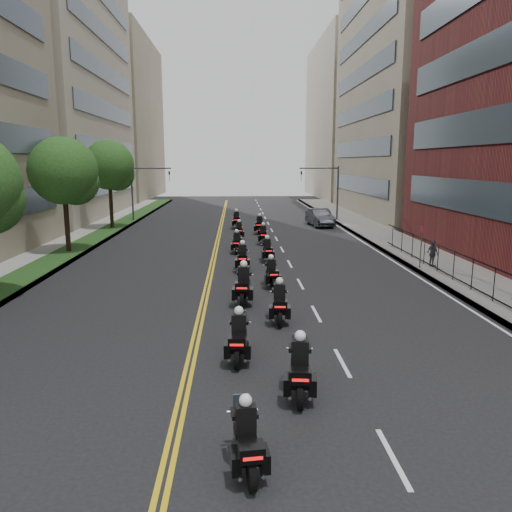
{
  "coord_description": "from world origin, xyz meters",
  "views": [
    {
      "loc": [
        -0.03,
        -9.28,
        6.07
      ],
      "look_at": [
        0.97,
        15.14,
        1.43
      ],
      "focal_mm": 35.0,
      "sensor_mm": 36.0,
      "label": 1
    }
  ],
  "objects_px": {
    "motorcycle_5": "(271,274)",
    "motorcycle_10": "(239,231)",
    "motorcycle_0": "(247,441)",
    "motorcycle_12": "(236,221)",
    "motorcycle_3": "(279,304)",
    "motorcycle_1": "(300,371)",
    "motorcycle_4": "(244,287)",
    "parked_sedan": "(320,217)",
    "motorcycle_11": "(259,226)",
    "motorcycle_8": "(237,244)",
    "pedestrian_c": "(433,253)",
    "motorcycle_6": "(243,259)",
    "motorcycle_2": "(239,339)",
    "motorcycle_9": "(263,236)",
    "motorcycle_7": "(267,251)"
  },
  "relations": [
    {
      "from": "motorcycle_12",
      "to": "parked_sedan",
      "type": "height_order",
      "value": "motorcycle_12"
    },
    {
      "from": "motorcycle_6",
      "to": "motorcycle_10",
      "type": "bearing_deg",
      "value": 91.53
    },
    {
      "from": "motorcycle_6",
      "to": "motorcycle_8",
      "type": "height_order",
      "value": "motorcycle_6"
    },
    {
      "from": "motorcycle_11",
      "to": "parked_sedan",
      "type": "bearing_deg",
      "value": 46.27
    },
    {
      "from": "motorcycle_10",
      "to": "motorcycle_7",
      "type": "bearing_deg",
      "value": -82.0
    },
    {
      "from": "motorcycle_0",
      "to": "pedestrian_c",
      "type": "height_order",
      "value": "pedestrian_c"
    },
    {
      "from": "motorcycle_9",
      "to": "motorcycle_8",
      "type": "bearing_deg",
      "value": -115.82
    },
    {
      "from": "motorcycle_7",
      "to": "parked_sedan",
      "type": "relative_size",
      "value": 0.44
    },
    {
      "from": "motorcycle_4",
      "to": "motorcycle_6",
      "type": "xyz_separation_m",
      "value": [
        0.05,
        6.55,
        -0.05
      ]
    },
    {
      "from": "motorcycle_8",
      "to": "motorcycle_10",
      "type": "xyz_separation_m",
      "value": [
        0.21,
        6.0,
        -0.01
      ]
    },
    {
      "from": "motorcycle_6",
      "to": "motorcycle_4",
      "type": "bearing_deg",
      "value": -89.36
    },
    {
      "from": "motorcycle_4",
      "to": "motorcycle_12",
      "type": "relative_size",
      "value": 1.04
    },
    {
      "from": "motorcycle_5",
      "to": "motorcycle_10",
      "type": "height_order",
      "value": "motorcycle_5"
    },
    {
      "from": "motorcycle_4",
      "to": "motorcycle_12",
      "type": "bearing_deg",
      "value": 95.44
    },
    {
      "from": "motorcycle_8",
      "to": "motorcycle_10",
      "type": "relative_size",
      "value": 1.01
    },
    {
      "from": "motorcycle_2",
      "to": "motorcycle_9",
      "type": "xyz_separation_m",
      "value": [
        1.98,
        22.1,
        -0.03
      ]
    },
    {
      "from": "motorcycle_4",
      "to": "motorcycle_8",
      "type": "height_order",
      "value": "motorcycle_4"
    },
    {
      "from": "motorcycle_10",
      "to": "motorcycle_1",
      "type": "bearing_deg",
      "value": -89.53
    },
    {
      "from": "motorcycle_8",
      "to": "parked_sedan",
      "type": "xyz_separation_m",
      "value": [
        7.98,
        13.87,
        0.19
      ]
    },
    {
      "from": "motorcycle_2",
      "to": "motorcycle_3",
      "type": "height_order",
      "value": "motorcycle_3"
    },
    {
      "from": "motorcycle_6",
      "to": "motorcycle_11",
      "type": "height_order",
      "value": "motorcycle_11"
    },
    {
      "from": "motorcycle_9",
      "to": "parked_sedan",
      "type": "xyz_separation_m",
      "value": [
        5.99,
        10.31,
        0.18
      ]
    },
    {
      "from": "motorcycle_10",
      "to": "parked_sedan",
      "type": "relative_size",
      "value": 0.43
    },
    {
      "from": "parked_sedan",
      "to": "motorcycle_2",
      "type": "bearing_deg",
      "value": -110.0
    },
    {
      "from": "motorcycle_1",
      "to": "pedestrian_c",
      "type": "height_order",
      "value": "motorcycle_1"
    },
    {
      "from": "motorcycle_4",
      "to": "parked_sedan",
      "type": "height_order",
      "value": "motorcycle_4"
    },
    {
      "from": "motorcycle_5",
      "to": "motorcycle_3",
      "type": "bearing_deg",
      "value": -94.71
    },
    {
      "from": "pedestrian_c",
      "to": "motorcycle_8",
      "type": "bearing_deg",
      "value": 46.44
    },
    {
      "from": "parked_sedan",
      "to": "pedestrian_c",
      "type": "bearing_deg",
      "value": -86.9
    },
    {
      "from": "motorcycle_7",
      "to": "motorcycle_9",
      "type": "bearing_deg",
      "value": 86.46
    },
    {
      "from": "motorcycle_6",
      "to": "pedestrian_c",
      "type": "height_order",
      "value": "motorcycle_6"
    },
    {
      "from": "motorcycle_0",
      "to": "motorcycle_2",
      "type": "relative_size",
      "value": 0.91
    },
    {
      "from": "motorcycle_7",
      "to": "parked_sedan",
      "type": "xyz_separation_m",
      "value": [
        6.1,
        16.88,
        0.18
      ]
    },
    {
      "from": "motorcycle_5",
      "to": "motorcycle_11",
      "type": "relative_size",
      "value": 0.92
    },
    {
      "from": "motorcycle_4",
      "to": "motorcycle_8",
      "type": "bearing_deg",
      "value": 96.09
    },
    {
      "from": "motorcycle_0",
      "to": "parked_sedan",
      "type": "xyz_separation_m",
      "value": [
        7.85,
        38.02,
        0.21
      ]
    },
    {
      "from": "motorcycle_5",
      "to": "motorcycle_9",
      "type": "distance_m",
      "value": 12.92
    },
    {
      "from": "motorcycle_1",
      "to": "motorcycle_4",
      "type": "bearing_deg",
      "value": 105.0
    },
    {
      "from": "motorcycle_6",
      "to": "motorcycle_8",
      "type": "distance_m",
      "value": 5.69
    },
    {
      "from": "motorcycle_3",
      "to": "motorcycle_7",
      "type": "relative_size",
      "value": 1.06
    },
    {
      "from": "motorcycle_6",
      "to": "parked_sedan",
      "type": "relative_size",
      "value": 0.47
    },
    {
      "from": "motorcycle_11",
      "to": "motorcycle_12",
      "type": "xyz_separation_m",
      "value": [
        -1.95,
        3.54,
        0.02
      ]
    },
    {
      "from": "motorcycle_1",
      "to": "motorcycle_2",
      "type": "height_order",
      "value": "motorcycle_1"
    },
    {
      "from": "motorcycle_6",
      "to": "pedestrian_c",
      "type": "relative_size",
      "value": 1.55
    },
    {
      "from": "motorcycle_10",
      "to": "pedestrian_c",
      "type": "height_order",
      "value": "pedestrian_c"
    },
    {
      "from": "motorcycle_4",
      "to": "motorcycle_8",
      "type": "distance_m",
      "value": 12.24
    },
    {
      "from": "motorcycle_0",
      "to": "motorcycle_12",
      "type": "xyz_separation_m",
      "value": [
        -0.12,
        36.63,
        0.1
      ]
    },
    {
      "from": "motorcycle_5",
      "to": "pedestrian_c",
      "type": "distance_m",
      "value": 10.19
    },
    {
      "from": "motorcycle_2",
      "to": "motorcycle_3",
      "type": "xyz_separation_m",
      "value": [
        1.59,
        3.75,
        0.01
      ]
    },
    {
      "from": "motorcycle_5",
      "to": "motorcycle_4",
      "type": "bearing_deg",
      "value": -120.08
    }
  ]
}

